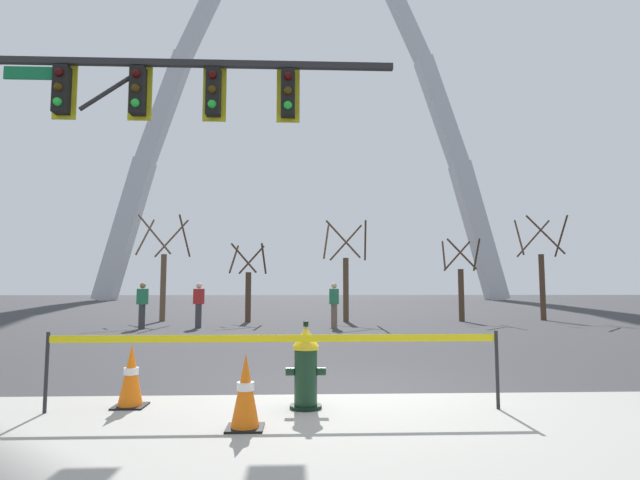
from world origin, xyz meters
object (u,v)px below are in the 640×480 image
at_px(traffic_cone_mid_sidewalk, 131,376).
at_px(pedestrian_standing_center, 142,305).
at_px(traffic_cone_by_hydrant, 245,392).
at_px(pedestrian_walking_left, 199,305).
at_px(traffic_signal_gantry, 114,124).
at_px(fire_hydrant, 306,367).
at_px(pedestrian_walking_right, 334,305).
at_px(monument_arch, 304,119).

bearing_deg(traffic_cone_mid_sidewalk, pedestrian_standing_center, 106.11).
height_order(traffic_cone_by_hydrant, pedestrian_walking_left, pedestrian_walking_left).
bearing_deg(pedestrian_standing_center, traffic_signal_gantry, -77.30).
distance_m(fire_hydrant, pedestrian_walking_left, 13.04).
xyz_separation_m(traffic_cone_mid_sidewalk, pedestrian_walking_left, (-1.60, 12.36, 0.46)).
xyz_separation_m(pedestrian_standing_center, pedestrian_walking_right, (6.66, 0.09, 0.00)).
height_order(monument_arch, pedestrian_walking_left, monument_arch).
bearing_deg(pedestrian_walking_left, traffic_signal_gantry, -89.35).
relative_size(traffic_cone_mid_sidewalk, pedestrian_walking_left, 0.46).
relative_size(traffic_cone_by_hydrant, pedestrian_walking_left, 0.46).
bearing_deg(pedestrian_walking_left, traffic_cone_mid_sidewalk, -82.62).
bearing_deg(pedestrian_walking_left, traffic_cone_by_hydrant, -77.26).
relative_size(fire_hydrant, traffic_cone_by_hydrant, 1.36).
distance_m(traffic_signal_gantry, pedestrian_walking_right, 10.61).
height_order(pedestrian_walking_left, pedestrian_walking_right, same).
bearing_deg(pedestrian_walking_left, monument_arch, 84.92).
relative_size(fire_hydrant, pedestrian_standing_center, 0.62).
bearing_deg(traffic_cone_mid_sidewalk, monument_arch, 87.50).
height_order(traffic_cone_mid_sidewalk, pedestrian_walking_right, pedestrian_walking_right).
bearing_deg(pedestrian_standing_center, pedestrian_walking_left, 10.79).
relative_size(monument_arch, pedestrian_standing_center, 34.11).
distance_m(traffic_cone_mid_sidewalk, pedestrian_walking_right, 12.52).
bearing_deg(traffic_cone_by_hydrant, monument_arch, 88.89).
xyz_separation_m(fire_hydrant, pedestrian_standing_center, (-5.49, 12.16, 0.35)).
bearing_deg(traffic_cone_by_hydrant, pedestrian_standing_center, 110.60).
bearing_deg(fire_hydrant, pedestrian_walking_right, 84.55).
bearing_deg(traffic_signal_gantry, monument_arch, 85.84).
bearing_deg(traffic_cone_mid_sidewalk, traffic_cone_by_hydrant, -35.11).
bearing_deg(pedestrian_walking_left, fire_hydrant, -73.86).
bearing_deg(traffic_signal_gantry, traffic_cone_mid_sidewalk, -65.40).
xyz_separation_m(monument_arch, pedestrian_walking_right, (0.59, -47.58, -22.89)).
relative_size(traffic_cone_by_hydrant, monument_arch, 0.01).
relative_size(pedestrian_walking_left, pedestrian_walking_right, 1.00).
relative_size(traffic_cone_by_hydrant, traffic_cone_mid_sidewalk, 1.00).
xyz_separation_m(traffic_cone_by_hydrant, monument_arch, (1.18, 60.68, 23.35)).
xyz_separation_m(fire_hydrant, pedestrian_walking_right, (1.17, 12.25, 0.35)).
bearing_deg(fire_hydrant, monument_arch, 89.44).
height_order(fire_hydrant, pedestrian_walking_right, pedestrian_walking_right).
xyz_separation_m(traffic_cone_mid_sidewalk, pedestrian_standing_center, (-3.47, 12.01, 0.46)).
height_order(fire_hydrant, pedestrian_walking_left, pedestrian_walking_left).
distance_m(fire_hydrant, traffic_cone_mid_sidewalk, 2.03).
distance_m(fire_hydrant, monument_arch, 64.19).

